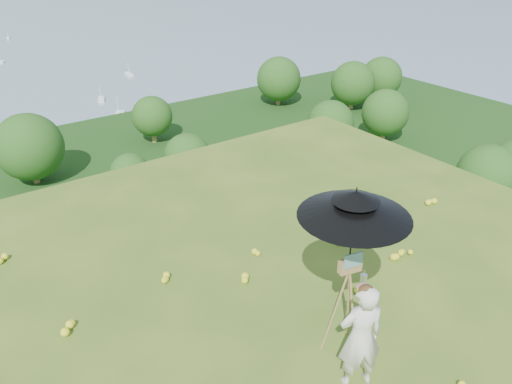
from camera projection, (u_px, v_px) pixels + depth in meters
ground at (295, 345)px, 6.95m from camera, size 14.00×14.00×0.00m
forest_slope at (38, 352)px, 45.54m from camera, size 140.00×56.00×22.00m
slope_trees at (2, 221)px, 39.04m from camera, size 110.00×50.00×6.00m
wildflowers at (284, 332)px, 7.10m from camera, size 10.00×10.50×0.12m
painter at (361, 337)px, 6.03m from camera, size 0.66×0.56×1.54m
field_easel at (346, 302)px, 6.55m from camera, size 0.73×0.73×1.61m
sun_umbrella at (353, 230)px, 6.06m from camera, size 1.71×1.71×1.16m
painter_cap at (367, 289)px, 5.69m from camera, size 0.23×0.26×0.10m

